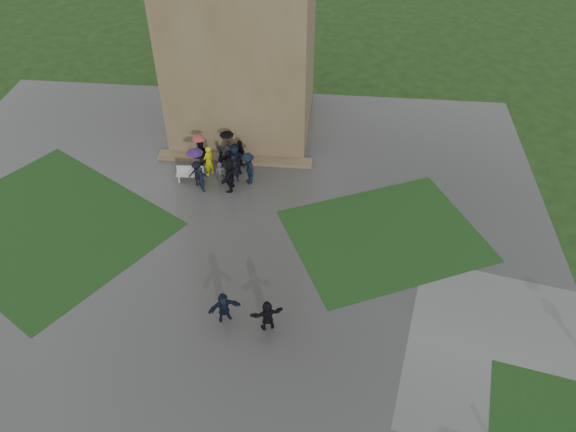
{
  "coord_description": "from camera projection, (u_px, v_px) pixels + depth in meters",
  "views": [
    {
      "loc": [
        5.73,
        -15.76,
        18.97
      ],
      "look_at": [
        3.7,
        4.65,
        1.2
      ],
      "focal_mm": 35.0,
      "sensor_mm": 36.0,
      "label": 1
    }
  ],
  "objects": [
    {
      "name": "ground",
      "position": [
        194.0,
        300.0,
        24.7
      ],
      "size": [
        120.0,
        120.0,
        0.0
      ],
      "primitive_type": "plane",
      "color": "black"
    },
    {
      "name": "plaza",
      "position": [
        204.0,
        267.0,
        26.2
      ],
      "size": [
        34.0,
        34.0,
        0.02
      ],
      "primitive_type": "cube",
      "color": "#343432",
      "rests_on": "ground"
    },
    {
      "name": "lawn_inset_left",
      "position": [
        47.0,
        226.0,
        28.33
      ],
      "size": [
        14.1,
        13.46,
        0.01
      ],
      "primitive_type": "cube",
      "rotation": [
        0.0,
        0.0,
        -0.56
      ],
      "color": "black",
      "rests_on": "plaza"
    },
    {
      "name": "lawn_inset_right",
      "position": [
        385.0,
        235.0,
        27.81
      ],
      "size": [
        11.12,
        10.15,
        0.01
      ],
      "primitive_type": "cube",
      "rotation": [
        0.0,
        0.0,
        0.44
      ],
      "color": "black",
      "rests_on": "plaza"
    },
    {
      "name": "tower_plinth",
      "position": [
        235.0,
        159.0,
        32.59
      ],
      "size": [
        9.0,
        0.8,
        0.22
      ],
      "primitive_type": "cube",
      "color": "brown",
      "rests_on": "plaza"
    },
    {
      "name": "bench",
      "position": [
        190.0,
        174.0,
        30.96
      ],
      "size": [
        1.52,
        0.57,
        0.87
      ],
      "rotation": [
        0.0,
        0.0,
        0.07
      ],
      "color": "#B7B7B2",
      "rests_on": "plaza"
    },
    {
      "name": "visitor_cluster",
      "position": [
        225.0,
        162.0,
        30.8
      ],
      "size": [
        3.93,
        3.73,
        2.36
      ],
      "color": "black",
      "rests_on": "plaza"
    },
    {
      "name": "pedestrian_mid",
      "position": [
        224.0,
        307.0,
        23.41
      ],
      "size": [
        1.47,
        1.04,
        1.5
      ],
      "primitive_type": "imported",
      "rotation": [
        0.0,
        0.0,
        0.44
      ],
      "color": "black",
      "rests_on": "plaza"
    },
    {
      "name": "pedestrian_near",
      "position": [
        267.0,
        315.0,
        23.05
      ],
      "size": [
        1.5,
        0.99,
        1.52
      ],
      "primitive_type": "imported",
      "rotation": [
        0.0,
        0.0,
        3.51
      ],
      "color": "black",
      "rests_on": "plaza"
    }
  ]
}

